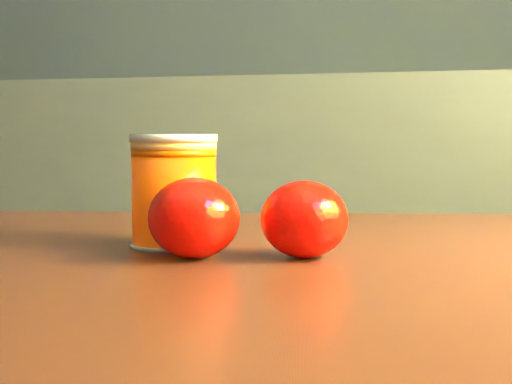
# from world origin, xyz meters

# --- Properties ---
(kitchen_counter) EXTENTS (3.15, 0.60, 0.90)m
(kitchen_counter) POSITION_xyz_m (0.00, 1.45, 0.45)
(kitchen_counter) COLOR #545459
(kitchen_counter) RESTS_ON ground
(table) EXTENTS (1.01, 0.79, 0.68)m
(table) POSITION_xyz_m (0.81, 0.16, 0.59)
(table) COLOR #572515
(table) RESTS_ON ground
(juice_glass) EXTENTS (0.07, 0.07, 0.09)m
(juice_glass) POSITION_xyz_m (0.71, 0.21, 0.73)
(juice_glass) COLOR #FF4905
(juice_glass) RESTS_ON table
(orange_front) EXTENTS (0.07, 0.07, 0.06)m
(orange_front) POSITION_xyz_m (0.83, 0.17, 0.71)
(orange_front) COLOR #FF1205
(orange_front) RESTS_ON table
(orange_back) EXTENTS (0.08, 0.08, 0.06)m
(orange_back) POSITION_xyz_m (0.75, 0.15, 0.71)
(orange_back) COLOR #FF1205
(orange_back) RESTS_ON table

